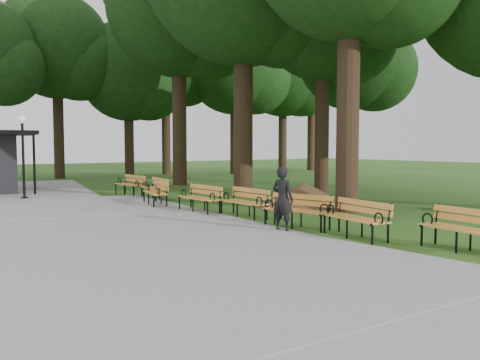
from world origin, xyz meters
TOP-DOWN VIEW (x-y plane):
  - ground at (0.00, 0.00)m, footprint 100.00×100.00m
  - path at (-4.00, 3.00)m, footprint 12.00×38.00m
  - person at (-0.33, 0.60)m, footprint 0.53×0.66m
  - lamp_post at (-3.99, 11.84)m, footprint 0.32×0.32m
  - dirt_mound at (3.47, 4.05)m, footprint 2.88×2.88m
  - bench_1 at (1.10, -3.25)m, footprint 0.77×1.94m
  - bench_2 at (0.48, -0.98)m, footprint 0.87×1.96m
  - bench_3 at (0.29, 0.79)m, footprint 1.17×2.00m
  - bench_4 at (0.24, 3.08)m, footprint 0.67×1.91m
  - bench_5 at (-0.27, 4.78)m, footprint 0.73×1.93m
  - bench_6 at (-0.63, 7.24)m, footprint 1.04×1.99m
  - bench_7 at (0.07, 8.84)m, footprint 0.84×1.96m
  - bench_8 at (-0.01, 11.09)m, footprint 0.78×1.94m
  - lawn_tree_1 at (6.93, 6.80)m, footprint 5.49×5.49m
  - lawn_tree_4 at (4.31, 14.75)m, footprint 7.48×7.48m
  - lawn_tree_5 at (10.97, 8.82)m, footprint 5.57×5.57m
  - tree_backdrop at (6.36, 22.92)m, footprint 36.24×10.08m

SIDE VIEW (x-z plane):
  - ground at x=0.00m, z-range 0.00..0.00m
  - path at x=-4.00m, z-range 0.00..0.06m
  - dirt_mound at x=3.47m, z-range 0.00..0.84m
  - bench_1 at x=1.10m, z-range 0.00..0.88m
  - bench_2 at x=0.48m, z-range 0.00..0.88m
  - bench_3 at x=0.29m, z-range 0.00..0.88m
  - bench_4 at x=0.24m, z-range 0.00..0.88m
  - bench_5 at x=-0.27m, z-range 0.00..0.88m
  - bench_6 at x=-0.63m, z-range 0.00..0.88m
  - bench_7 at x=0.07m, z-range 0.00..0.88m
  - bench_8 at x=-0.01m, z-range 0.00..0.88m
  - person at x=-0.33m, z-range 0.00..1.59m
  - lamp_post at x=-3.99m, z-range 0.70..3.96m
  - lawn_tree_5 at x=10.97m, z-range 1.89..11.32m
  - lawn_tree_1 at x=6.93m, z-range 2.35..12.66m
  - tree_backdrop at x=6.36m, z-range 0.00..16.60m
  - lawn_tree_4 at x=4.31m, z-range 2.76..15.88m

